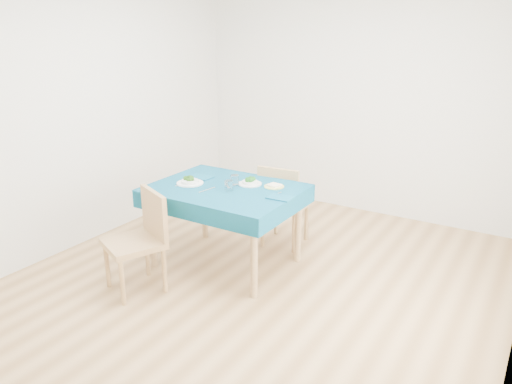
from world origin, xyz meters
The scene contains 16 objects.
room_shell centered at (0.00, 0.00, 1.35)m, with size 4.02×4.52×2.73m.
table centered at (-0.45, 0.20, 0.38)m, with size 1.31×1.00×0.76m, color navy.
chair_near centered at (-0.83, -0.61, 0.56)m, with size 0.44×0.49×1.11m, color #9B7649.
chair_far centered at (-0.21, 0.90, 0.53)m, with size 0.42×0.46×1.06m, color #9B7649.
bowl_near centered at (-0.79, 0.12, 0.80)m, with size 0.25×0.25×0.07m, color white, non-canonical shape.
bowl_far centered at (-0.30, 0.39, 0.79)m, with size 0.22×0.22×0.07m, color white, non-canonical shape.
fork_near centered at (-0.84, 0.07, 0.76)m, with size 0.02×0.18×0.00m, color silver.
knife_near centered at (-0.54, 0.05, 0.76)m, with size 0.02×0.20×0.00m, color silver.
fork_far centered at (-0.43, 0.30, 0.76)m, with size 0.02×0.18×0.00m, color silver.
knife_far centered at (0.03, 0.24, 0.76)m, with size 0.02×0.20×0.00m, color silver.
napkin_near centered at (-0.82, 0.32, 0.76)m, with size 0.22×0.15×0.01m, color navy.
napkin_far centered at (0.12, 0.20, 0.76)m, with size 0.21×0.15×0.01m, color navy.
tumbler_center centered at (-0.41, 0.29, 0.81)m, with size 0.08×0.08×0.10m, color white.
tumbler_side centered at (-0.36, 0.13, 0.81)m, with size 0.08×0.08×0.10m, color white.
side_plate centered at (-0.08, 0.44, 0.76)m, with size 0.18×0.18×0.01m, color #C7CD64.
bread_slice centered at (-0.08, 0.44, 0.78)m, with size 0.10×0.10×0.02m, color beige.
Camera 1 is at (2.03, -3.30, 2.16)m, focal length 35.00 mm.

